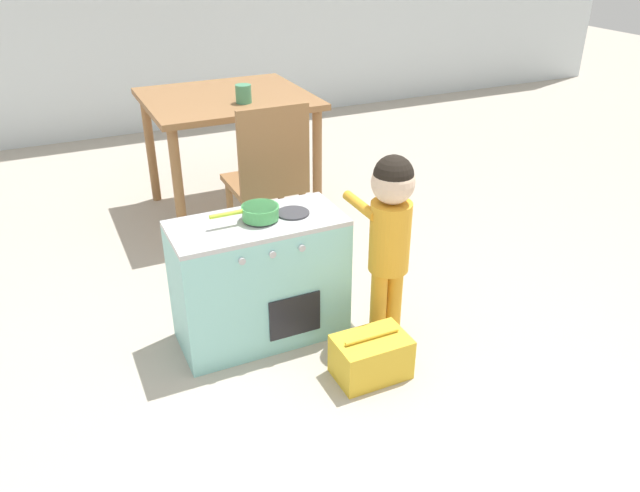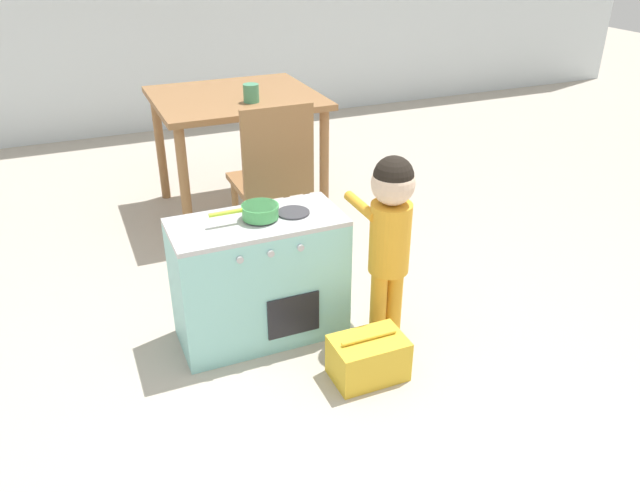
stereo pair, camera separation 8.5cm
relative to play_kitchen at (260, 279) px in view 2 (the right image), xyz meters
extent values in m
plane|color=#B2A899|center=(0.12, -0.80, -0.28)|extent=(16.00, 16.00, 0.00)
cube|color=#8CD1CC|center=(0.00, 0.00, -0.01)|extent=(0.72, 0.34, 0.54)
cube|color=#B7BABC|center=(0.00, 0.00, 0.27)|extent=(0.72, 0.34, 0.02)
cylinder|color=#38383D|center=(0.02, 0.00, 0.29)|extent=(0.14, 0.14, 0.01)
cylinder|color=#38383D|center=(0.16, 0.00, 0.29)|extent=(0.14, 0.14, 0.01)
cube|color=black|center=(0.09, -0.17, -0.11)|extent=(0.23, 0.01, 0.19)
cylinder|color=#B2B2B7|center=(-0.13, -0.17, 0.21)|extent=(0.03, 0.01, 0.03)
cylinder|color=#B2B2B7|center=(0.00, -0.17, 0.21)|extent=(0.03, 0.01, 0.03)
cylinder|color=#B2B2B7|center=(0.13, -0.17, 0.21)|extent=(0.03, 0.01, 0.03)
cylinder|color=#4CAD5B|center=(0.02, 0.00, 0.32)|extent=(0.15, 0.15, 0.06)
cylinder|color=#4CAD5B|center=(0.02, 0.00, 0.34)|extent=(0.15, 0.15, 0.01)
cylinder|color=#B7DB33|center=(-0.13, 0.00, 0.34)|extent=(0.14, 0.02, 0.02)
cylinder|color=gold|center=(0.47, -0.21, -0.12)|extent=(0.07, 0.07, 0.33)
cylinder|color=gold|center=(0.55, -0.21, -0.12)|extent=(0.07, 0.07, 0.33)
cylinder|color=gold|center=(0.51, -0.21, 0.20)|extent=(0.17, 0.17, 0.31)
sphere|color=beige|center=(0.51, -0.21, 0.44)|extent=(0.18, 0.18, 0.18)
sphere|color=black|center=(0.51, -0.21, 0.47)|extent=(0.16, 0.16, 0.16)
cylinder|color=gold|center=(0.43, -0.09, 0.31)|extent=(0.04, 0.24, 0.04)
cylinder|color=gold|center=(0.59, -0.09, 0.31)|extent=(0.04, 0.24, 0.04)
cube|color=gold|center=(0.30, -0.45, -0.19)|extent=(0.30, 0.20, 0.18)
cylinder|color=gold|center=(0.30, -0.45, -0.09)|extent=(0.24, 0.02, 0.02)
cube|color=olive|center=(0.31, 1.34, 0.43)|extent=(0.95, 0.86, 0.03)
cylinder|color=olive|center=(-0.11, 0.97, 0.07)|extent=(0.06, 0.06, 0.70)
cylinder|color=olive|center=(0.72, 0.97, 0.07)|extent=(0.06, 0.06, 0.70)
cylinder|color=olive|center=(-0.11, 1.71, 0.07)|extent=(0.06, 0.06, 0.70)
cylinder|color=olive|center=(0.72, 1.71, 0.07)|extent=(0.06, 0.06, 0.70)
cube|color=olive|center=(0.27, 0.66, 0.16)|extent=(0.36, 0.36, 0.03)
cube|color=olive|center=(0.27, 0.49, 0.39)|extent=(0.36, 0.02, 0.43)
cylinder|color=olive|center=(0.12, 0.51, -0.07)|extent=(0.04, 0.04, 0.43)
cylinder|color=olive|center=(0.42, 0.51, -0.07)|extent=(0.04, 0.04, 0.43)
cylinder|color=olive|center=(0.12, 0.81, -0.07)|extent=(0.04, 0.04, 0.43)
cylinder|color=olive|center=(0.42, 0.81, -0.07)|extent=(0.04, 0.04, 0.43)
cylinder|color=#478E66|center=(0.35, 1.15, 0.50)|extent=(0.09, 0.09, 0.10)
camera|label=1|loc=(-0.74, -2.19, 1.38)|focal=35.00mm
camera|label=2|loc=(-0.66, -2.22, 1.38)|focal=35.00mm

